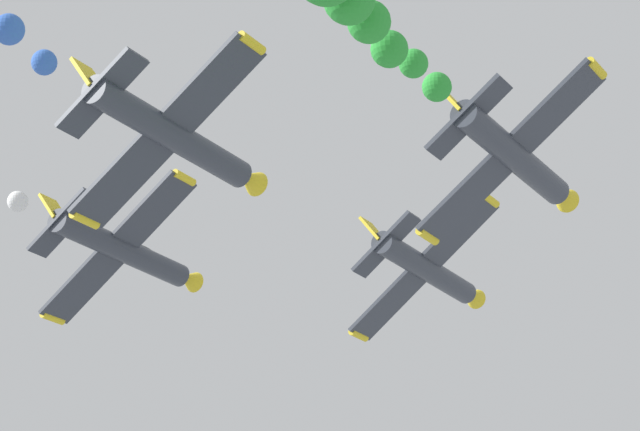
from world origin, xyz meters
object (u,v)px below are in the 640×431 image
airplane_lead (428,270)px  airplane_left_inner (124,250)px  airplane_right_inner (515,156)px  airplane_left_outer (175,136)px

airplane_lead → airplane_left_inner: (-10.64, -10.11, -0.10)m
airplane_lead → airplane_right_inner: 13.88m
airplane_left_inner → airplane_right_inner: 19.82m
airplane_right_inner → airplane_lead: bearing=131.3°
airplane_left_inner → airplane_left_outer: size_ratio=1.00×
airplane_lead → airplane_left_inner: size_ratio=1.00×
airplane_left_inner → airplane_right_inner: bearing=-0.9°
airplane_lead → airplane_left_outer: bearing=-91.8°
airplane_right_inner → airplane_left_inner: bearing=179.1°
airplane_lead → airplane_left_outer: size_ratio=1.00×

